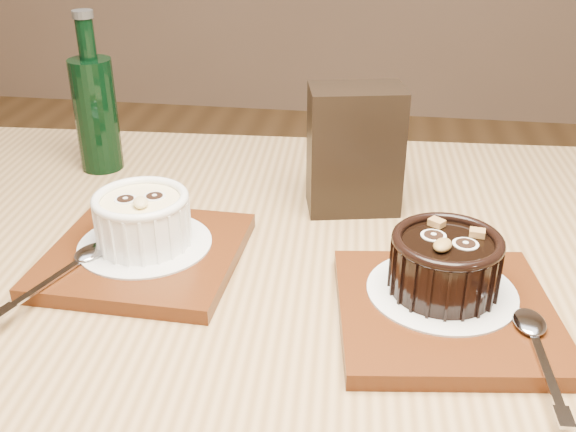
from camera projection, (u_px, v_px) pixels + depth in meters
The scene contains 11 objects.
table at pixel (297, 374), 0.65m from camera, with size 1.24×0.86×0.75m.
tray_left at pixel (145, 255), 0.66m from camera, with size 0.18×0.18×0.01m, color #55260E.
doily_left at pixel (145, 244), 0.66m from camera, with size 0.13×0.13×0.00m, color white.
ramekin_white at pixel (142, 217), 0.65m from camera, with size 0.09×0.09×0.06m.
spoon_left at pixel (65, 269), 0.61m from camera, with size 0.03×0.13×0.01m, color #B6B8BF, non-canonical shape.
tray_right at pixel (445, 313), 0.57m from camera, with size 0.18×0.18×0.01m, color #55260E.
doily_right at pixel (442, 291), 0.59m from camera, with size 0.13×0.13×0.00m, color white.
ramekin_dark at pixel (445, 261), 0.57m from camera, with size 0.09×0.09×0.06m.
spoon_right at pixel (540, 349), 0.51m from camera, with size 0.03×0.13×0.01m, color #B6B8BF, non-canonical shape.
condiment_stand at pixel (355, 150), 0.73m from camera, with size 0.10×0.06×0.14m, color black.
green_bottle at pixel (96, 110), 0.83m from camera, with size 0.05×0.05×0.20m.
Camera 1 is at (0.18, -0.73, 1.09)m, focal length 42.00 mm.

